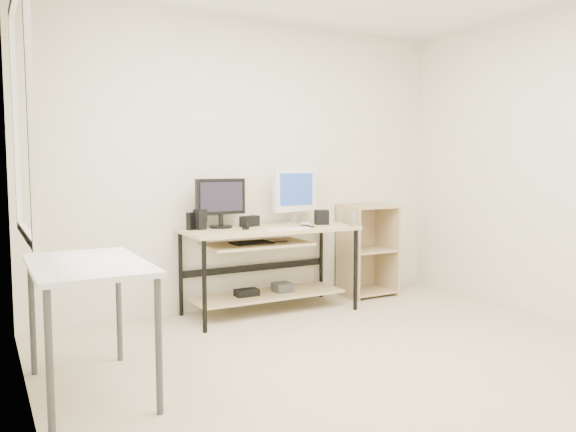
% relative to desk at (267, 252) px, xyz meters
% --- Properties ---
extents(room, '(4.01, 4.01, 2.62)m').
position_rel_desk_xyz_m(room, '(-0.11, -1.62, 0.78)').
color(room, beige).
rests_on(room, ground).
extents(desk, '(1.50, 0.65, 0.75)m').
position_rel_desk_xyz_m(desk, '(0.00, 0.00, 0.00)').
color(desk, tan).
rests_on(desk, ground).
extents(side_table, '(0.60, 1.00, 0.75)m').
position_rel_desk_xyz_m(side_table, '(-1.65, -1.06, 0.13)').
color(side_table, white).
rests_on(side_table, ground).
extents(shelf_unit, '(0.50, 0.40, 0.90)m').
position_rel_desk_xyz_m(shelf_unit, '(1.18, 0.16, -0.09)').
color(shelf_unit, tan).
rests_on(shelf_unit, ground).
extents(black_monitor, '(0.46, 0.19, 0.42)m').
position_rel_desk_xyz_m(black_monitor, '(-0.36, 0.16, 0.45)').
color(black_monitor, black).
rests_on(black_monitor, desk).
extents(white_imac, '(0.49, 0.16, 0.52)m').
position_rel_desk_xyz_m(white_imac, '(0.38, 0.18, 0.51)').
color(white_imac, silver).
rests_on(white_imac, desk).
extents(keyboard, '(0.39, 0.12, 0.01)m').
position_rel_desk_xyz_m(keyboard, '(0.08, -0.23, 0.22)').
color(keyboard, white).
rests_on(keyboard, desk).
extents(mouse, '(0.09, 0.12, 0.04)m').
position_rel_desk_xyz_m(mouse, '(0.36, -0.05, 0.23)').
color(mouse, '#BABABF').
rests_on(mouse, desk).
extents(center_speaker, '(0.20, 0.15, 0.09)m').
position_rel_desk_xyz_m(center_speaker, '(-0.09, 0.15, 0.26)').
color(center_speaker, black).
rests_on(center_speaker, desk).
extents(speaker_left, '(0.11, 0.11, 0.17)m').
position_rel_desk_xyz_m(speaker_left, '(-0.56, 0.13, 0.30)').
color(speaker_left, black).
rests_on(speaker_left, desk).
extents(speaker_right, '(0.13, 0.13, 0.13)m').
position_rel_desk_xyz_m(speaker_right, '(0.55, -0.01, 0.28)').
color(speaker_right, black).
rests_on(speaker_right, desk).
extents(audio_controller, '(0.09, 0.07, 0.15)m').
position_rel_desk_xyz_m(audio_controller, '(-0.63, 0.14, 0.29)').
color(audio_controller, black).
rests_on(audio_controller, desk).
extents(volume_puck, '(0.08, 0.08, 0.03)m').
position_rel_desk_xyz_m(volume_puck, '(-0.22, -0.04, 0.22)').
color(volume_puck, black).
rests_on(volume_puck, desk).
extents(smartphone, '(0.07, 0.13, 0.01)m').
position_rel_desk_xyz_m(smartphone, '(0.33, -0.13, 0.22)').
color(smartphone, black).
rests_on(smartphone, desk).
extents(coaster, '(0.11, 0.11, 0.01)m').
position_rel_desk_xyz_m(coaster, '(0.72, -0.24, 0.21)').
color(coaster, '#956843').
rests_on(coaster, desk).
extents(drinking_glass, '(0.08, 0.08, 0.13)m').
position_rel_desk_xyz_m(drinking_glass, '(0.72, -0.24, 0.28)').
color(drinking_glass, white).
rests_on(drinking_glass, coaster).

